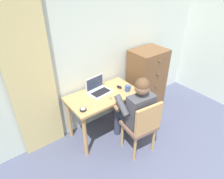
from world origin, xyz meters
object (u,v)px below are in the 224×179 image
at_px(desk, 103,101).
at_px(laptop, 98,89).
at_px(computer_mouse, 119,87).
at_px(coffee_mug, 128,88).
at_px(desk_clock, 83,110).
at_px(dresser, 146,81).
at_px(person_seated, 135,108).
at_px(chair, 142,125).

relative_size(desk, laptop, 2.92).
xyz_separation_m(desk, computer_mouse, (0.32, 0.00, 0.14)).
bearing_deg(laptop, coffee_mug, -33.74).
bearing_deg(desk_clock, coffee_mug, 1.06).
distance_m(desk, dresser, 1.03).
distance_m(person_seated, computer_mouse, 0.50).
relative_size(desk, person_seated, 0.89).
relative_size(laptop, desk_clock, 4.10).
bearing_deg(laptop, desk, -84.24).
distance_m(dresser, laptop, 1.06).
distance_m(desk, chair, 0.71).
xyz_separation_m(dresser, coffee_mug, (-0.66, -0.23, 0.20)).
xyz_separation_m(dresser, person_seated, (-0.81, -0.56, 0.09)).
distance_m(laptop, desk_clock, 0.50).
bearing_deg(dresser, coffee_mug, -160.96).
bearing_deg(desk, computer_mouse, 0.48).
relative_size(desk, computer_mouse, 10.79).
bearing_deg(chair, person_seated, 84.25).
height_order(desk, computer_mouse, computer_mouse).
xyz_separation_m(chair, desk_clock, (-0.63, 0.50, 0.26)).
relative_size(desk, chair, 1.20).
height_order(desk_clock, coffee_mug, coffee_mug).
bearing_deg(laptop, computer_mouse, -16.34).
xyz_separation_m(person_seated, desk_clock, (-0.65, 0.32, 0.07)).
relative_size(desk, desk_clock, 11.98).
xyz_separation_m(laptop, coffee_mug, (0.37, -0.25, -0.00)).
height_order(dresser, computer_mouse, dresser).
distance_m(dresser, chair, 1.12).
bearing_deg(coffee_mug, desk, 157.58).
distance_m(computer_mouse, coffee_mug, 0.16).
bearing_deg(dresser, computer_mouse, -173.82).
bearing_deg(chair, desk_clock, 141.40).
bearing_deg(computer_mouse, desk, 177.74).
bearing_deg(dresser, desk_clock, -170.51).
bearing_deg(dresser, desk, -175.59).
bearing_deg(dresser, chair, -138.10).
xyz_separation_m(desk, desk_clock, (-0.43, -0.16, 0.14)).
relative_size(chair, coffee_mug, 7.47).
relative_size(chair, laptop, 2.43).
relative_size(dresser, coffee_mug, 9.98).
relative_size(dresser, chair, 1.34).
distance_m(desk, desk_clock, 0.48).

